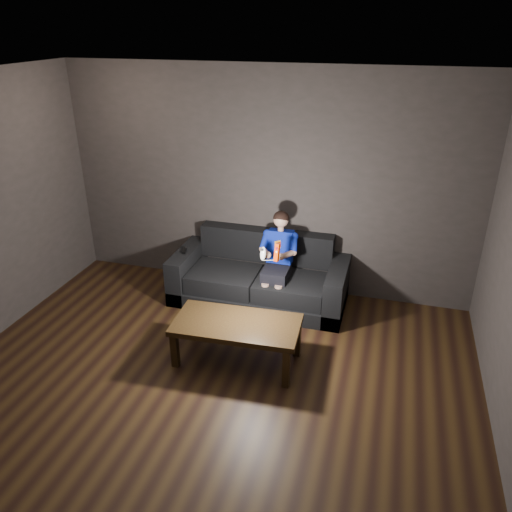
% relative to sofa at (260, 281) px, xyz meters
% --- Properties ---
extents(floor, '(5.00, 5.00, 0.00)m').
position_rel_sofa_xyz_m(floor, '(-0.04, -2.09, -0.26)').
color(floor, black).
rests_on(floor, ground).
extents(back_wall, '(5.00, 0.04, 2.70)m').
position_rel_sofa_xyz_m(back_wall, '(-0.04, 0.41, 1.09)').
color(back_wall, '#35302E').
rests_on(back_wall, ground).
extents(ceiling, '(5.00, 5.00, 0.02)m').
position_rel_sofa_xyz_m(ceiling, '(-0.04, -2.09, 2.44)').
color(ceiling, white).
rests_on(ceiling, back_wall).
extents(sofa, '(2.07, 0.89, 0.80)m').
position_rel_sofa_xyz_m(sofa, '(0.00, 0.00, 0.00)').
color(sofa, black).
rests_on(sofa, floor).
extents(child, '(0.43, 0.53, 1.07)m').
position_rel_sofa_xyz_m(child, '(0.23, -0.05, 0.42)').
color(child, black).
rests_on(child, sofa).
extents(wii_remote_red, '(0.06, 0.08, 0.20)m').
position_rel_sofa_xyz_m(wii_remote_red, '(0.32, -0.47, 0.63)').
color(wii_remote_red, '#BF3104').
rests_on(wii_remote_red, child).
extents(nunchuk_white, '(0.07, 0.10, 0.16)m').
position_rel_sofa_xyz_m(nunchuk_white, '(0.16, -0.46, 0.59)').
color(nunchuk_white, silver).
rests_on(nunchuk_white, child).
extents(wii_remote_black, '(0.08, 0.16, 0.03)m').
position_rel_sofa_xyz_m(wii_remote_black, '(-0.93, -0.08, 0.32)').
color(wii_remote_black, black).
rests_on(wii_remote_black, sofa).
extents(coffee_table, '(1.26, 0.68, 0.45)m').
position_rel_sofa_xyz_m(coffee_table, '(0.11, -1.22, 0.13)').
color(coffee_table, black).
rests_on(coffee_table, floor).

